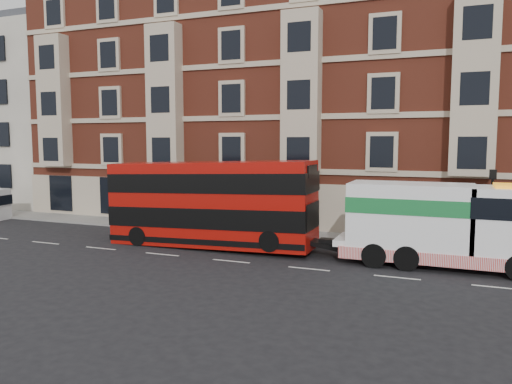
# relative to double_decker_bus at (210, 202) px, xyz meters

# --- Properties ---
(ground) EXTENTS (120.00, 120.00, 0.00)m
(ground) POSITION_rel_double_decker_bus_xyz_m (2.48, -2.60, -2.54)
(ground) COLOR black
(ground) RESTS_ON ground
(sidewalk) EXTENTS (90.00, 3.00, 0.15)m
(sidewalk) POSITION_rel_double_decker_bus_xyz_m (2.48, 4.90, -2.46)
(sidewalk) COLOR slate
(sidewalk) RESTS_ON ground
(victorian_terrace) EXTENTS (45.00, 12.00, 20.40)m
(victorian_terrace) POSITION_rel_double_decker_bus_xyz_m (2.98, 12.40, 7.53)
(victorian_terrace) COLOR brown
(victorian_terrace) RESTS_ON ground
(cream_block) EXTENTS (16.00, 10.00, 16.80)m
(cream_block) POSITION_rel_double_decker_bus_xyz_m (-27.52, 11.40, 5.80)
(cream_block) COLOR beige
(cream_block) RESTS_ON ground
(lamp_post_west) EXTENTS (0.35, 0.15, 4.35)m
(lamp_post_west) POSITION_rel_double_decker_bus_xyz_m (-3.52, 3.60, 0.14)
(lamp_post_west) COLOR black
(lamp_post_west) RESTS_ON sidewalk
(lamp_post_east) EXTENTS (0.35, 0.15, 4.35)m
(lamp_post_east) POSITION_rel_double_decker_bus_xyz_m (14.48, 3.60, 0.14)
(lamp_post_east) COLOR black
(lamp_post_east) RESTS_ON sidewalk
(double_decker_bus) EXTENTS (11.83, 2.72, 4.79)m
(double_decker_bus) POSITION_rel_double_decker_bus_xyz_m (0.00, 0.00, 0.00)
(double_decker_bus) COLOR #A30E09
(double_decker_bus) RESTS_ON ground
(tow_truck) EXTENTS (9.48, 2.80, 3.95)m
(tow_truck) POSITION_rel_double_decker_bus_xyz_m (12.06, -0.00, -0.44)
(tow_truck) COLOR white
(tow_truck) RESTS_ON ground
(pedestrian) EXTENTS (0.67, 0.65, 1.55)m
(pedestrian) POSITION_rel_double_decker_bus_xyz_m (-6.15, 4.11, -1.61)
(pedestrian) COLOR #1C1B37
(pedestrian) RESTS_ON sidewalk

